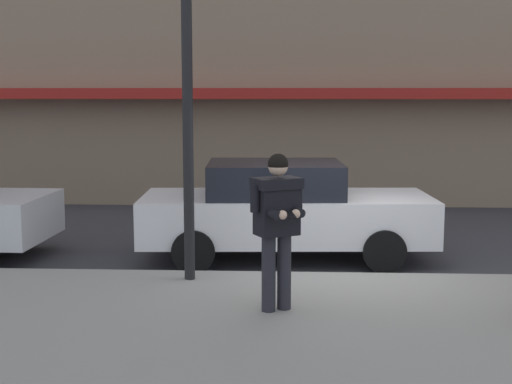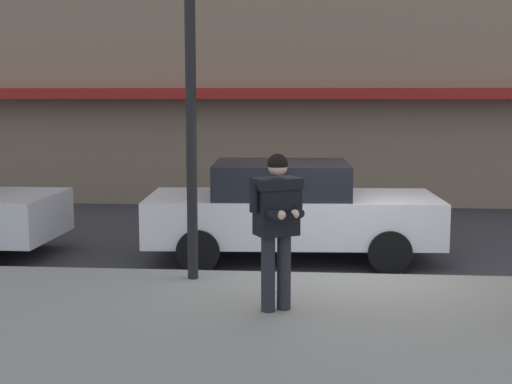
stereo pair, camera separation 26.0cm
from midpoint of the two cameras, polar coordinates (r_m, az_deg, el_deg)
name	(u,v)px [view 1 (the left image)]	position (r m, az deg, el deg)	size (l,w,h in m)	color
ground_plane	(342,278)	(10.25, 6.20, -6.89)	(80.00, 80.00, 0.00)	#333338
sidewalk	(461,345)	(7.66, 15.16, -11.74)	(32.00, 5.30, 0.14)	gray
curb_paint_line	(413,278)	(10.40, 11.73, -6.77)	(28.00, 0.12, 0.01)	silver
parked_sedan_mid	(284,210)	(11.20, 1.56, -1.43)	(4.59, 2.11, 1.54)	silver
man_texting_on_phone	(277,215)	(8.02, 0.77, -1.84)	(0.63, 0.65, 1.81)	#23232B
street_lamp_post	(187,51)	(9.37, -6.36, 11.12)	(0.36, 0.36, 4.88)	black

